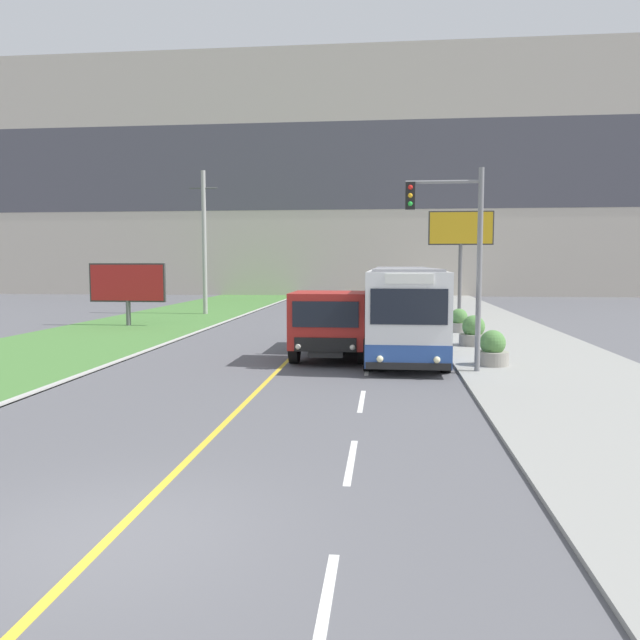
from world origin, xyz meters
TOP-DOWN VIEW (x-y plane):
  - ground_plane at (0.00, 0.00)m, footprint 300.00×300.00m
  - lane_marking_centre at (0.29, 1.06)m, footprint 2.88×140.00m
  - apartment_block_background at (0.00, 59.55)m, footprint 80.00×8.04m
  - city_bus at (3.96, 16.94)m, footprint 2.64×12.47m
  - dump_truck at (1.43, 14.31)m, footprint 2.55×6.38m
  - utility_pole_far at (-8.32, 32.18)m, footprint 1.80×0.28m
  - traffic_light_mast at (5.42, 11.90)m, footprint 2.28×0.32m
  - billboard_large at (8.18, 35.13)m, footprint 4.23×0.24m
  - billboard_small at (-10.19, 24.42)m, footprint 4.08×0.24m
  - planter_round_near at (6.69, 13.04)m, footprint 1.01×1.01m
  - planter_round_second at (6.75, 17.86)m, footprint 1.11×1.11m
  - planter_round_third at (6.74, 22.67)m, footprint 1.00×1.00m

SIDE VIEW (x-z plane):
  - ground_plane at x=0.00m, z-range 0.00..0.00m
  - lane_marking_centre at x=0.29m, z-range 0.00..0.01m
  - planter_round_third at x=6.74m, z-range 0.01..1.11m
  - planter_round_near at x=6.69m, z-range 0.01..1.13m
  - planter_round_second at x=6.75m, z-range 0.00..1.19m
  - dump_truck at x=1.43m, z-range 0.04..2.39m
  - city_bus at x=3.96m, z-range 0.03..3.16m
  - billboard_small at x=-10.19m, z-range 0.57..3.87m
  - traffic_light_mast at x=5.42m, z-range 0.82..6.93m
  - utility_pole_far at x=-8.32m, z-range 0.05..9.21m
  - billboard_large at x=8.18m, z-range 1.87..8.58m
  - apartment_block_background at x=0.00m, z-range 0.00..24.55m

